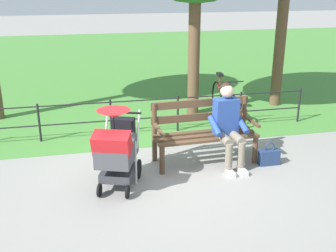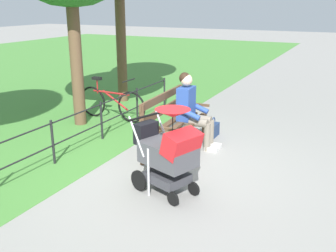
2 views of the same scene
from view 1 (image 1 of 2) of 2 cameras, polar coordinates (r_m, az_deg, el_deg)
ground_plane at (r=6.30m, az=-1.00°, el=-5.73°), size 60.00×60.00×0.00m
grass_lawn at (r=14.67m, az=-7.95°, el=8.98°), size 40.00×16.00×0.01m
park_bench at (r=6.37m, az=5.01°, el=-0.40°), size 1.62×0.67×0.96m
person_on_bench at (r=6.22m, az=8.45°, el=0.43°), size 0.55×0.74×1.28m
stroller at (r=5.50m, az=-7.22°, el=-3.07°), size 0.75×0.99×1.15m
handbag at (r=6.52m, az=13.99°, el=-4.21°), size 0.32×0.14×0.37m
park_fence at (r=7.51m, az=-3.27°, el=1.92°), size 6.31×0.04×0.70m
bicycle at (r=8.46m, az=7.84°, el=3.48°), size 0.44×1.66×0.89m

